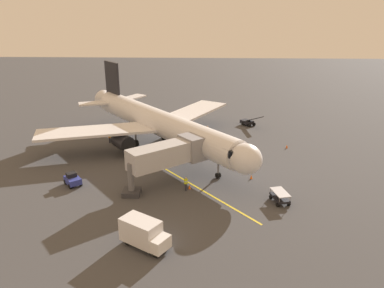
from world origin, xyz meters
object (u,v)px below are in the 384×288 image
(ground_crew_marshaller, at_px, (186,184))
(jet_bridge, at_px, (172,154))
(ground_crew_wing_walker, at_px, (110,138))
(belt_loader_portside, at_px, (248,122))
(airplane, at_px, (159,123))
(tug_starboard_side, at_px, (73,180))
(box_truck_rear_apron, at_px, (144,233))
(safety_cone_wing_port, at_px, (190,187))
(safety_cone_nose_right, at_px, (251,177))
(ground_crew_loader, at_px, (207,131))
(baggage_cart_near_nose, at_px, (280,197))
(safety_cone_nose_left, at_px, (287,146))

(ground_crew_marshaller, bearing_deg, jet_bridge, -50.27)
(ground_crew_wing_walker, relative_size, belt_loader_portside, 0.41)
(airplane, height_order, tug_starboard_side, airplane)
(box_truck_rear_apron, bearing_deg, safety_cone_wing_port, -106.47)
(airplane, height_order, safety_cone_nose_right, airplane)
(ground_crew_marshaller, bearing_deg, safety_cone_wing_port, -133.38)
(ground_crew_wing_walker, height_order, tug_starboard_side, ground_crew_wing_walker)
(airplane, bearing_deg, safety_cone_wing_port, 110.70)
(ground_crew_loader, bearing_deg, jet_bridge, 76.88)
(ground_crew_marshaller, xyz_separation_m, baggage_cart_near_nose, (-10.57, 2.47, -0.23))
(airplane, relative_size, ground_crew_wing_walker, 19.82)
(tug_starboard_side, height_order, safety_cone_nose_right, tug_starboard_side)
(ground_crew_loader, distance_m, safety_cone_wing_port, 20.37)
(belt_loader_portside, distance_m, safety_cone_wing_port, 28.10)
(airplane, distance_m, baggage_cart_near_nose, 23.07)
(belt_loader_portside, xyz_separation_m, safety_cone_nose_right, (1.86, 23.28, -0.44))
(ground_crew_loader, xyz_separation_m, safety_cone_nose_right, (-5.62, 17.10, -0.61))
(ground_crew_wing_walker, xyz_separation_m, baggage_cart_near_nose, (-23.69, 18.83, -0.23))
(airplane, xyz_separation_m, safety_cone_wing_port, (-5.26, 13.92, -3.73))
(safety_cone_nose_left, bearing_deg, jet_bridge, 37.76)
(ground_crew_loader, distance_m, box_truck_rear_apron, 32.60)
(safety_cone_nose_right, xyz_separation_m, safety_cone_wing_port, (7.66, 3.16, 0.00))
(tug_starboard_side, distance_m, box_truck_rear_apron, 16.42)
(baggage_cart_near_nose, xyz_separation_m, belt_loader_portside, (0.64, -29.34, 0.06))
(baggage_cart_near_nose, relative_size, belt_loader_portside, 0.69)
(airplane, distance_m, ground_crew_wing_walker, 9.05)
(safety_cone_nose_right, distance_m, safety_cone_wing_port, 8.29)
(belt_loader_portside, xyz_separation_m, safety_cone_nose_left, (-4.80, 11.78, -0.44))
(ground_crew_marshaller, bearing_deg, safety_cone_nose_right, -156.03)
(ground_crew_marshaller, height_order, safety_cone_wing_port, ground_crew_marshaller)
(baggage_cart_near_nose, relative_size, box_truck_rear_apron, 0.58)
(ground_crew_wing_walker, xyz_separation_m, safety_cone_wing_port, (-13.52, 15.93, -0.61))
(safety_cone_nose_left, height_order, safety_cone_wing_port, same)
(jet_bridge, relative_size, tug_starboard_side, 3.68)
(safety_cone_wing_port, bearing_deg, ground_crew_marshaller, 46.62)
(ground_crew_loader, xyz_separation_m, safety_cone_nose_left, (-12.29, 5.61, -0.61))
(airplane, bearing_deg, ground_crew_marshaller, 108.67)
(safety_cone_nose_right, bearing_deg, baggage_cart_near_nose, 112.43)
(safety_cone_wing_port, bearing_deg, tug_starboard_side, -2.04)
(baggage_cart_near_nose, xyz_separation_m, tug_starboard_side, (24.45, -3.41, 0.05))
(ground_crew_loader, relative_size, safety_cone_wing_port, 3.11)
(jet_bridge, distance_m, ground_crew_wing_walker, 18.29)
(tug_starboard_side, height_order, safety_cone_nose_left, tug_starboard_side)
(ground_crew_loader, distance_m, safety_cone_nose_right, 18.01)
(airplane, bearing_deg, ground_crew_loader, -139.06)
(baggage_cart_near_nose, bearing_deg, safety_cone_nose_right, -67.57)
(airplane, xyz_separation_m, box_truck_rear_apron, (-1.76, 25.78, -2.62))
(tug_starboard_side, bearing_deg, jet_bridge, -173.88)
(ground_crew_marshaller, xyz_separation_m, safety_cone_wing_port, (-0.41, -0.43, -0.61))
(baggage_cart_near_nose, distance_m, safety_cone_wing_port, 10.58)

